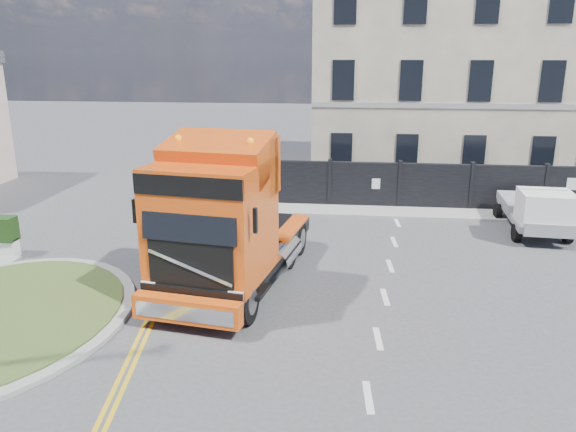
# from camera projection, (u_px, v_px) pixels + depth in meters

# --- Properties ---
(ground) EXTENTS (120.00, 120.00, 0.00)m
(ground) POSITION_uv_depth(u_px,v_px,m) (281.00, 287.00, 16.25)
(ground) COLOR #424244
(ground) RESTS_ON ground
(hoarding_fence) EXTENTS (18.80, 0.25, 2.00)m
(hoarding_fence) POSITION_uv_depth(u_px,v_px,m) (460.00, 187.00, 23.84)
(hoarding_fence) COLOR black
(hoarding_fence) RESTS_ON ground
(georgian_building) EXTENTS (12.30, 10.30, 12.80)m
(georgian_building) POSITION_uv_depth(u_px,v_px,m) (432.00, 67.00, 29.72)
(georgian_building) COLOR beige
(georgian_building) RESTS_ON ground
(pavement_far) EXTENTS (20.00, 1.60, 0.12)m
(pavement_far) POSITION_uv_depth(u_px,v_px,m) (448.00, 214.00, 23.31)
(pavement_far) COLOR gray
(pavement_far) RESTS_ON ground
(truck) EXTENTS (3.79, 7.63, 4.37)m
(truck) POSITION_uv_depth(u_px,v_px,m) (223.00, 227.00, 15.28)
(truck) COLOR black
(truck) RESTS_ON ground
(flatbed_pickup) EXTENTS (2.04, 4.53, 1.84)m
(flatbed_pickup) POSITION_uv_depth(u_px,v_px,m) (540.00, 211.00, 20.28)
(flatbed_pickup) COLOR gray
(flatbed_pickup) RESTS_ON ground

